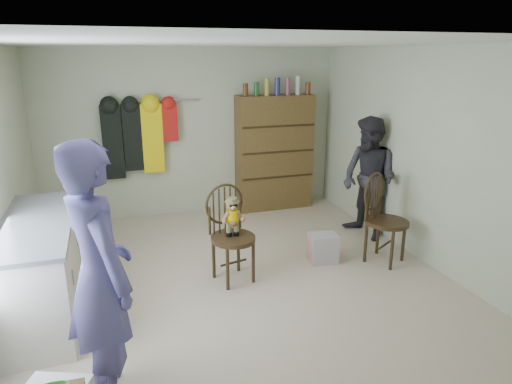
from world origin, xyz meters
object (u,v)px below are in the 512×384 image
object	(u,v)px
counter	(42,268)
dresser	(274,152)
chair_front	(231,226)
chair_far	(382,215)

from	to	relation	value
counter	dresser	bearing A→B (deg)	35.69
chair_front	dresser	bearing A→B (deg)	45.46
chair_far	dresser	xyz separation A→B (m)	(-0.51, 2.29, 0.33)
counter	chair_front	world-z (taller)	chair_front
chair_front	dresser	size ratio (longest dim) A/B	0.51
chair_front	dresser	distance (m)	2.57
chair_far	dresser	bearing A→B (deg)	71.22
chair_front	chair_far	world-z (taller)	chair_far
counter	dresser	world-z (taller)	dresser
chair_front	counter	bearing A→B (deg)	169.94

